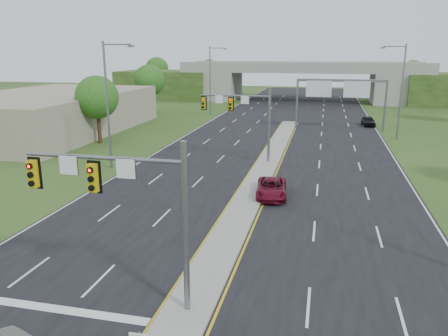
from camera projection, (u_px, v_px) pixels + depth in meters
name	position (u px, v px, depth m)	size (l,w,h in m)	color
ground	(188.00, 312.00, 17.47)	(240.00, 240.00, 0.00)	#284217
road	(279.00, 142.00, 50.43)	(24.00, 160.00, 0.02)	black
median	(265.00, 167.00, 39.10)	(2.00, 54.00, 0.16)	gray
lane_markings	(267.00, 153.00, 44.82)	(23.72, 160.00, 0.01)	gold
signal_mast_near	(128.00, 197.00, 16.68)	(6.62, 0.60, 7.00)	slate
signal_mast_far	(245.00, 112.00, 40.22)	(6.62, 0.60, 7.00)	slate
sign_gantry	(340.00, 90.00, 56.97)	(11.58, 0.44, 6.67)	slate
overpass	(302.00, 84.00, 91.89)	(80.00, 14.00, 8.10)	gray
lightpole_l_mid	(109.00, 100.00, 37.62)	(2.85, 0.25, 11.00)	slate
lightpole_l_far	(211.00, 77.00, 70.58)	(2.85, 0.25, 11.00)	slate
lightpole_r_far	(400.00, 87.00, 50.68)	(2.85, 0.25, 11.00)	slate
tree_l_near	(97.00, 97.00, 48.73)	(4.80, 4.80, 7.60)	#382316
tree_l_mid	(150.00, 80.00, 73.05)	(5.20, 5.20, 8.12)	#382316
tree_back_a	(157.00, 69.00, 112.73)	(6.00, 6.00, 8.85)	#382316
tree_back_b	(209.00, 71.00, 109.77)	(5.60, 5.60, 8.32)	#382316
tree_back_c	(413.00, 73.00, 99.36)	(5.60, 5.60, 8.32)	#382316
commercial_building	(47.00, 113.00, 56.30)	(18.00, 30.00, 5.00)	gray
car_far_a	(272.00, 188.00, 31.27)	(2.09, 4.54, 1.26)	maroon
car_far_c	(368.00, 121.00, 61.36)	(1.57, 3.90, 1.33)	black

